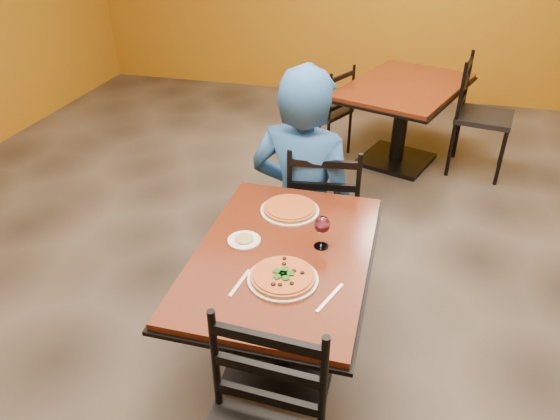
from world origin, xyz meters
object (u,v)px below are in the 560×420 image
(table_main, at_px, (283,284))
(plate_far, at_px, (290,210))
(table_second, at_px, (403,105))
(chair_second_left, at_px, (325,111))
(side_plate, at_px, (244,240))
(wine_glass, at_px, (322,231))
(chair_main_far, at_px, (323,208))
(pizza_far, at_px, (290,208))
(chair_second_right, at_px, (484,118))
(plate_main, at_px, (283,279))
(diner, at_px, (303,180))
(pizza_main, at_px, (283,276))

(table_main, xyz_separation_m, plate_far, (-0.05, 0.36, 0.20))
(table_second, height_order, plate_far, plate_far)
(plate_far, bearing_deg, table_main, -81.51)
(chair_second_left, bearing_deg, table_second, 115.94)
(table_main, bearing_deg, side_plate, 170.29)
(plate_far, relative_size, wine_glass, 1.72)
(table_main, distance_m, chair_main_far, 0.87)
(pizza_far, bearing_deg, chair_second_right, 62.86)
(chair_second_right, height_order, plate_main, chair_second_right)
(wine_glass, bearing_deg, chair_main_far, 99.03)
(table_main, distance_m, chair_second_right, 2.90)
(chair_main_far, height_order, wine_glass, chair_main_far)
(table_main, distance_m, table_second, 2.70)
(chair_second_right, bearing_deg, chair_second_left, 99.95)
(chair_main_far, relative_size, chair_second_right, 0.94)
(chair_second_right, bearing_deg, plate_far, 162.80)
(chair_second_right, relative_size, side_plate, 6.37)
(chair_second_right, height_order, side_plate, chair_second_right)
(diner, relative_size, pizza_main, 5.00)
(chair_second_left, xyz_separation_m, diner, (0.20, -1.88, 0.28))
(chair_second_right, bearing_deg, diner, 157.40)
(chair_main_far, height_order, diner, diner)
(plate_far, bearing_deg, pizza_main, -79.43)
(side_plate, bearing_deg, wine_glass, 7.96)
(chair_second_left, distance_m, diner, 1.91)
(table_second, bearing_deg, table_main, -99.14)
(table_main, xyz_separation_m, chair_second_left, (-0.27, 2.67, -0.12))
(chair_second_left, distance_m, pizza_far, 2.34)
(table_main, xyz_separation_m, diner, (-0.07, 0.78, 0.15))
(plate_main, distance_m, pizza_far, 0.57)
(pizza_main, bearing_deg, wine_glass, 68.33)
(table_second, xyz_separation_m, chair_second_left, (-0.70, 0.00, -0.13))
(chair_main_far, relative_size, diner, 0.68)
(plate_main, height_order, wine_glass, wine_glass)
(diner, bearing_deg, chair_second_left, -74.17)
(table_second, height_order, side_plate, side_plate)
(chair_second_left, xyz_separation_m, chair_second_right, (1.40, 0.00, 0.08))
(table_main, xyz_separation_m, chair_main_far, (0.04, 0.87, -0.08))
(plate_far, relative_size, side_plate, 1.94)
(plate_main, xyz_separation_m, side_plate, (-0.25, 0.24, 0.00))
(pizza_main, bearing_deg, pizza_far, 100.57)
(chair_main_far, height_order, chair_second_right, chair_second_right)
(plate_main, distance_m, plate_far, 0.57)
(diner, xyz_separation_m, wine_glass, (0.24, -0.70, 0.13))
(pizza_main, bearing_deg, diner, 97.09)
(table_second, bearing_deg, pizza_far, -101.80)
(chair_main_far, xyz_separation_m, chair_second_left, (-0.31, 1.80, -0.05))
(chair_second_left, bearing_deg, wine_glass, 35.57)
(chair_second_right, height_order, plate_far, chair_second_right)
(chair_second_left, relative_size, wine_glass, 4.80)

